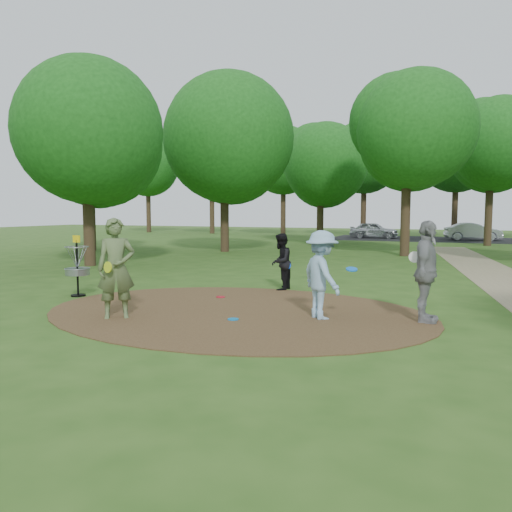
% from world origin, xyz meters
% --- Properties ---
extents(ground, '(100.00, 100.00, 0.00)m').
position_xyz_m(ground, '(0.00, 0.00, 0.00)').
color(ground, '#2D5119').
rests_on(ground, ground).
extents(dirt_clearing, '(8.40, 8.40, 0.02)m').
position_xyz_m(dirt_clearing, '(0.00, 0.00, 0.01)').
color(dirt_clearing, '#47301C').
rests_on(dirt_clearing, ground).
extents(parking_lot, '(14.00, 8.00, 0.01)m').
position_xyz_m(parking_lot, '(2.00, 30.00, 0.00)').
color(parking_lot, black).
rests_on(parking_lot, ground).
extents(player_observer_with_disc, '(0.88, 0.83, 2.02)m').
position_xyz_m(player_observer_with_disc, '(-1.93, -1.46, 1.01)').
color(player_observer_with_disc, '#576B3E').
rests_on(player_observer_with_disc, ground).
extents(player_throwing_with_disc, '(1.38, 1.28, 1.77)m').
position_xyz_m(player_throwing_with_disc, '(1.89, 0.03, 0.89)').
color(player_throwing_with_disc, '#94BCDC').
rests_on(player_throwing_with_disc, ground).
extents(player_walking_with_disc, '(0.61, 0.77, 1.54)m').
position_xyz_m(player_walking_with_disc, '(-0.07, 3.14, 0.77)').
color(player_walking_with_disc, black).
rests_on(player_walking_with_disc, ground).
extents(player_waiting_with_disc, '(0.61, 1.18, 1.98)m').
position_xyz_m(player_waiting_with_disc, '(3.82, 0.48, 0.99)').
color(player_waiting_with_disc, gray).
rests_on(player_waiting_with_disc, ground).
extents(disc_ground_blue, '(0.22, 0.22, 0.02)m').
position_xyz_m(disc_ground_blue, '(0.32, -0.77, 0.03)').
color(disc_ground_blue, '#0B74C0').
rests_on(disc_ground_blue, dirt_clearing).
extents(disc_ground_red, '(0.22, 0.22, 0.02)m').
position_xyz_m(disc_ground_red, '(-1.04, 1.41, 0.03)').
color(disc_ground_red, red).
rests_on(disc_ground_red, dirt_clearing).
extents(car_left, '(3.75, 1.70, 1.25)m').
position_xyz_m(car_left, '(-1.77, 29.72, 0.62)').
color(car_left, '#B7BAC0').
rests_on(car_left, ground).
extents(car_right, '(4.01, 2.00, 1.26)m').
position_xyz_m(car_right, '(5.29, 29.52, 0.63)').
color(car_right, '#A2A3AA').
rests_on(car_right, ground).
extents(disc_golf_basket, '(0.63, 0.63, 1.54)m').
position_xyz_m(disc_golf_basket, '(-4.50, 0.30, 0.87)').
color(disc_golf_basket, black).
rests_on(disc_golf_basket, ground).
extents(tree_ring, '(36.79, 45.06, 8.92)m').
position_xyz_m(tree_ring, '(0.30, 9.53, 5.16)').
color(tree_ring, '#332316').
rests_on(tree_ring, ground).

